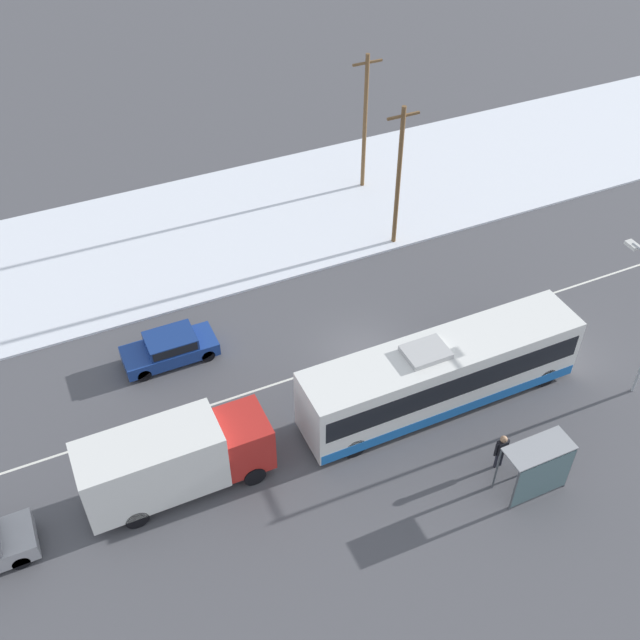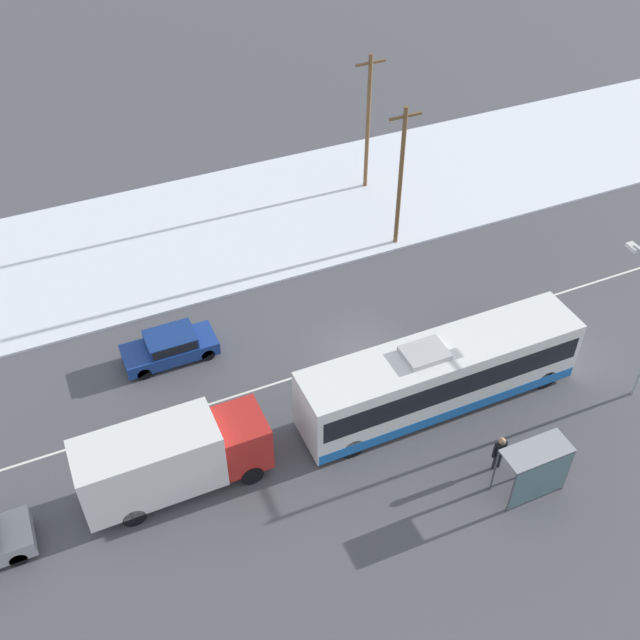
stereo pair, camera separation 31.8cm
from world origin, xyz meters
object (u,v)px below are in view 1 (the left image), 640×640
Objects in this scene: box_truck at (172,460)px; pedestrian_at_stop at (502,448)px; bus_shelter at (540,465)px; utility_pole_roadside at (399,176)px; sedan_car at (170,347)px; utility_pole_snowlot at (365,121)px; city_bus at (441,374)px.

box_truck is 4.01× the size of pedestrian_at_stop.
utility_pole_roadside reaches higher than bus_shelter.
utility_pole_snowlot reaches higher than sedan_car.
city_bus is 1.54× the size of utility_pole_roadside.
city_bus is 5.73m from bus_shelter.
bus_shelter is (10.74, -13.02, 0.90)m from sedan_car.
bus_shelter is at bearing 129.51° from sedan_car.
sedan_car is at bearing -146.75° from utility_pole_snowlot.
utility_pole_roadside is 0.98× the size of utility_pole_snowlot.
bus_shelter reaches higher than sedan_car.
utility_pole_snowlot is at bearing 79.70° from utility_pole_roadside.
pedestrian_at_stop is (10.22, -11.40, 0.33)m from sedan_car.
box_truck is 0.87× the size of utility_pole_snowlot.
utility_pole_roadside is at bearing 34.87° from box_truck.
box_truck is 7.37m from sedan_car.
bus_shelter is (0.52, -1.62, 0.56)m from pedestrian_at_stop.
city_bus is 4.68× the size of bus_shelter.
box_truck is 12.81m from pedestrian_at_stop.
pedestrian_at_stop is at bearing -103.19° from utility_pole_roadside.
utility_pole_snowlot is at bearing 79.73° from bus_shelter.
sedan_car is at bearing 131.88° from pedestrian_at_stop.
city_bus is 11.66m from box_truck.
city_bus is 2.91× the size of sedan_car.
utility_pole_roadside is at bearing 70.55° from city_bus.
bus_shelter is at bearing -72.28° from pedestrian_at_stop.
city_bus is 12.10m from utility_pole_roadside.
utility_pole_snowlot is (4.64, 21.14, 3.24)m from pedestrian_at_stop.
utility_pole_snowlot reaches higher than utility_pole_roadside.
sedan_car is 2.38× the size of pedestrian_at_stop.
city_bus is at bearing 99.00° from bus_shelter.
city_bus is at bearing -109.45° from utility_pole_roadside.
city_bus is at bearing -1.43° from box_truck.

